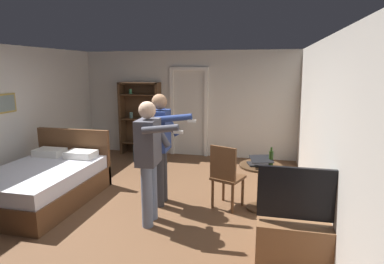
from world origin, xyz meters
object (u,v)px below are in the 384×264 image
(bookshelf, at_px, (141,115))
(suitcase_dark, at_px, (147,153))
(tv_flatscreen, at_px, (302,236))
(bed, at_px, (44,183))
(person_striped_shirt, at_px, (161,142))
(person_blue_shirt, at_px, (149,154))
(side_table, at_px, (260,179))
(laptop, at_px, (260,162))
(wooden_chair, at_px, (226,174))
(bottle_on_table, at_px, (271,159))

(bookshelf, bearing_deg, suitcase_dark, -57.65)
(suitcase_dark, bearing_deg, tv_flatscreen, -47.80)
(bed, distance_m, tv_flatscreen, 3.97)
(person_striped_shirt, relative_size, suitcase_dark, 3.28)
(suitcase_dark, bearing_deg, person_blue_shirt, -68.29)
(tv_flatscreen, relative_size, side_table, 1.57)
(bookshelf, bearing_deg, side_table, -41.89)
(laptop, xyz_separation_m, wooden_chair, (-0.49, -0.05, -0.21))
(bookshelf, distance_m, wooden_chair, 3.69)
(tv_flatscreen, bearing_deg, laptop, 110.90)
(side_table, relative_size, bottle_on_table, 2.35)
(laptop, relative_size, person_blue_shirt, 0.24)
(side_table, xyz_separation_m, laptop, (-0.02, -0.04, 0.28))
(bottle_on_table, height_order, person_striped_shirt, person_striped_shirt)
(bookshelf, relative_size, side_table, 2.54)
(bed, relative_size, laptop, 4.92)
(tv_flatscreen, height_order, suitcase_dark, tv_flatscreen)
(side_table, height_order, person_blue_shirt, person_blue_shirt)
(bookshelf, height_order, person_blue_shirt, bookshelf)
(tv_flatscreen, height_order, bottle_on_table, tv_flatscreen)
(bookshelf, bearing_deg, bottle_on_table, -41.41)
(tv_flatscreen, relative_size, bottle_on_table, 3.70)
(bed, xyz_separation_m, suitcase_dark, (0.81, 2.51, -0.11))
(person_blue_shirt, distance_m, suitcase_dark, 3.16)
(bookshelf, xyz_separation_m, laptop, (2.94, -2.69, -0.21))
(wooden_chair, bearing_deg, person_blue_shirt, -144.15)
(side_table, height_order, bottle_on_table, bottle_on_table)
(bed, height_order, side_table, bed)
(laptop, relative_size, bottle_on_table, 1.36)
(side_table, xyz_separation_m, bottle_on_table, (0.14, -0.08, 0.35))
(side_table, bearing_deg, person_blue_shirt, -151.97)
(bed, distance_m, person_striped_shirt, 2.04)
(bottle_on_table, relative_size, person_striped_shirt, 0.17)
(bed, distance_m, person_blue_shirt, 2.08)
(bed, height_order, suitcase_dark, bed)
(person_blue_shirt, relative_size, suitcase_dark, 3.19)
(tv_flatscreen, relative_size, wooden_chair, 1.11)
(bookshelf, relative_size, suitcase_dark, 3.35)
(wooden_chair, xyz_separation_m, person_blue_shirt, (-0.95, -0.69, 0.44))
(laptop, distance_m, suitcase_dark, 3.37)
(laptop, bearing_deg, person_striped_shirt, -176.97)
(bottle_on_table, relative_size, suitcase_dark, 0.56)
(side_table, bearing_deg, person_striped_shirt, -175.45)
(bookshelf, height_order, laptop, bookshelf)
(suitcase_dark, bearing_deg, bed, -107.77)
(bed, relative_size, tv_flatscreen, 1.81)
(side_table, relative_size, person_striped_shirt, 0.40)
(person_striped_shirt, xyz_separation_m, suitcase_dark, (-1.07, 2.19, -0.80))
(tv_flatscreen, xyz_separation_m, bottle_on_table, (-0.33, 1.25, 0.50))
(side_table, distance_m, person_blue_shirt, 1.73)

